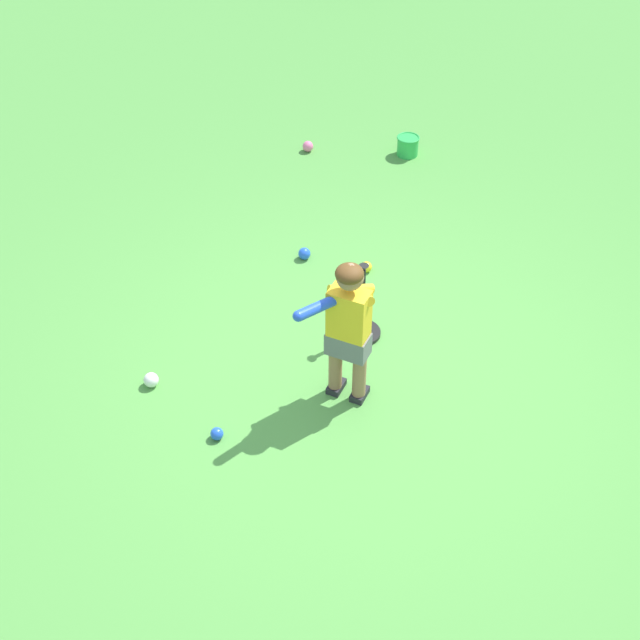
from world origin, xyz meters
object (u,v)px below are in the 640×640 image
(batting_tee, at_px, (362,323))
(play_ball_center_lawn, at_px, (217,434))
(play_ball_by_bucket, at_px, (304,254))
(play_ball_near_batter, at_px, (366,267))
(play_ball_far_right, at_px, (151,380))
(child_batter, at_px, (348,321))
(toy_bucket, at_px, (408,145))
(play_ball_far_left, at_px, (308,146))

(batting_tee, bearing_deg, play_ball_center_lawn, -169.99)
(play_ball_by_bucket, relative_size, play_ball_center_lawn, 1.18)
(play_ball_near_batter, height_order, play_ball_center_lawn, play_ball_near_batter)
(play_ball_near_batter, distance_m, play_ball_far_right, 1.96)
(child_batter, distance_m, toy_bucket, 3.30)
(play_ball_far_right, relative_size, toy_bucket, 0.47)
(play_ball_far_left, xyz_separation_m, batting_tee, (-1.23, -2.37, 0.05))
(child_batter, bearing_deg, play_ball_center_lawn, 168.77)
(play_ball_near_batter, xyz_separation_m, play_ball_far_left, (0.74, 1.81, 0.01))
(play_ball_far_right, xyz_separation_m, play_ball_center_lawn, (0.11, -0.67, -0.01))
(batting_tee, bearing_deg, play_ball_by_bucket, 78.41)
(toy_bucket, bearing_deg, child_batter, -138.02)
(play_ball_near_batter, height_order, toy_bucket, toy_bucket)
(play_ball_center_lawn, bearing_deg, batting_tee, 10.01)
(child_batter, distance_m, play_ball_far_left, 3.32)
(play_ball_center_lawn, distance_m, toy_bucket, 3.86)
(play_ball_by_bucket, bearing_deg, batting_tee, -101.59)
(play_ball_far_left, bearing_deg, play_ball_center_lawn, -134.71)
(play_ball_near_batter, height_order, batting_tee, batting_tee)
(play_ball_center_lawn, distance_m, batting_tee, 1.37)
(play_ball_by_bucket, relative_size, play_ball_far_left, 0.95)
(play_ball_far_left, relative_size, batting_tee, 0.17)
(play_ball_far_right, xyz_separation_m, batting_tee, (1.46, -0.43, 0.05))
(play_ball_center_lawn, bearing_deg, play_ball_by_bucket, 38.29)
(play_ball_by_bucket, distance_m, play_ball_far_right, 1.76)
(child_batter, bearing_deg, toy_bucket, 41.98)
(play_ball_by_bucket, xyz_separation_m, play_ball_far_left, (1.03, 1.38, 0.00))
(child_batter, bearing_deg, play_ball_far_right, 139.83)
(play_ball_far_right, bearing_deg, child_batter, -40.17)
(batting_tee, bearing_deg, play_ball_far_left, 62.54)
(batting_tee, bearing_deg, play_ball_near_batter, 48.45)
(play_ball_far_right, xyz_separation_m, play_ball_far_left, (2.70, 1.94, 0.00))
(play_ball_near_batter, relative_size, batting_tee, 0.14)
(child_batter, height_order, play_ball_near_batter, child_batter)
(play_ball_by_bucket, bearing_deg, toy_bucket, 23.74)
(play_ball_center_lawn, bearing_deg, play_ball_near_batter, 23.39)
(batting_tee, bearing_deg, play_ball_far_right, 163.63)
(play_ball_far_right, bearing_deg, batting_tee, -16.37)
(child_batter, bearing_deg, batting_tee, 41.96)
(toy_bucket, bearing_deg, play_ball_far_right, -158.74)
(play_ball_by_bucket, bearing_deg, play_ball_far_left, 53.33)
(child_batter, bearing_deg, play_ball_far_left, 58.70)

